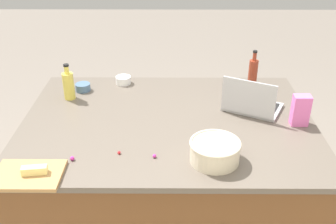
{
  "coord_description": "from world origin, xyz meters",
  "views": [
    {
      "loc": [
        -0.01,
        1.91,
        1.99
      ],
      "look_at": [
        0.0,
        0.0,
        0.95
      ],
      "focal_mm": 42.65,
      "sensor_mm": 36.0,
      "label": 1
    }
  ],
  "objects_px": {
    "bottle_soy": "(253,73)",
    "candy_bag": "(300,110)",
    "cutting_board": "(28,175)",
    "bottle_oil": "(69,85)",
    "mixing_bowl_large": "(215,151)",
    "laptop": "(251,104)",
    "ramekin_small": "(83,87)",
    "ramekin_medium": "(123,80)",
    "butter_stick_left": "(34,170)"
  },
  "relations": [
    {
      "from": "bottle_soy",
      "to": "ramekin_small",
      "type": "height_order",
      "value": "bottle_soy"
    },
    {
      "from": "ramekin_medium",
      "to": "ramekin_small",
      "type": "bearing_deg",
      "value": 24.02
    },
    {
      "from": "ramekin_small",
      "to": "bottle_soy",
      "type": "bearing_deg",
      "value": -177.38
    },
    {
      "from": "ramekin_medium",
      "to": "candy_bag",
      "type": "relative_size",
      "value": 0.58
    },
    {
      "from": "bottle_soy",
      "to": "mixing_bowl_large",
      "type": "bearing_deg",
      "value": 68.63
    },
    {
      "from": "bottle_oil",
      "to": "bottle_soy",
      "type": "distance_m",
      "value": 1.14
    },
    {
      "from": "ramekin_small",
      "to": "candy_bag",
      "type": "xyz_separation_m",
      "value": [
        -1.24,
        0.41,
        0.06
      ]
    },
    {
      "from": "candy_bag",
      "to": "mixing_bowl_large",
      "type": "bearing_deg",
      "value": 35.06
    },
    {
      "from": "laptop",
      "to": "butter_stick_left",
      "type": "relative_size",
      "value": 3.42
    },
    {
      "from": "butter_stick_left",
      "to": "mixing_bowl_large",
      "type": "bearing_deg",
      "value": -171.03
    },
    {
      "from": "ramekin_small",
      "to": "ramekin_medium",
      "type": "height_order",
      "value": "ramekin_medium"
    },
    {
      "from": "butter_stick_left",
      "to": "ramekin_small",
      "type": "xyz_separation_m",
      "value": [
        -0.04,
        -0.88,
        -0.01
      ]
    },
    {
      "from": "laptop",
      "to": "mixing_bowl_large",
      "type": "distance_m",
      "value": 0.55
    },
    {
      "from": "laptop",
      "to": "ramekin_small",
      "type": "distance_m",
      "value": 1.05
    },
    {
      "from": "laptop",
      "to": "bottle_oil",
      "type": "bearing_deg",
      "value": -8.27
    },
    {
      "from": "butter_stick_left",
      "to": "ramekin_medium",
      "type": "xyz_separation_m",
      "value": [
        -0.28,
        -0.99,
        -0.01
      ]
    },
    {
      "from": "mixing_bowl_large",
      "to": "candy_bag",
      "type": "xyz_separation_m",
      "value": [
        -0.49,
        -0.34,
        0.03
      ]
    },
    {
      "from": "butter_stick_left",
      "to": "ramekin_medium",
      "type": "relative_size",
      "value": 1.12
    },
    {
      "from": "bottle_oil",
      "to": "ramekin_small",
      "type": "bearing_deg",
      "value": -117.73
    },
    {
      "from": "cutting_board",
      "to": "ramekin_small",
      "type": "distance_m",
      "value": 0.88
    },
    {
      "from": "laptop",
      "to": "bottle_soy",
      "type": "xyz_separation_m",
      "value": [
        -0.06,
        -0.32,
        0.05
      ]
    },
    {
      "from": "bottle_oil",
      "to": "butter_stick_left",
      "type": "xyz_separation_m",
      "value": [
        -0.02,
        0.77,
        -0.05
      ]
    },
    {
      "from": "bottle_oil",
      "to": "cutting_board",
      "type": "xyz_separation_m",
      "value": [
        0.01,
        0.77,
        -0.08
      ]
    },
    {
      "from": "bottle_oil",
      "to": "candy_bag",
      "type": "height_order",
      "value": "bottle_oil"
    },
    {
      "from": "butter_stick_left",
      "to": "candy_bag",
      "type": "xyz_separation_m",
      "value": [
        -1.28,
        -0.47,
        0.05
      ]
    },
    {
      "from": "mixing_bowl_large",
      "to": "ramekin_small",
      "type": "height_order",
      "value": "mixing_bowl_large"
    },
    {
      "from": "mixing_bowl_large",
      "to": "bottle_soy",
      "type": "bearing_deg",
      "value": -111.37
    },
    {
      "from": "bottle_oil",
      "to": "bottle_soy",
      "type": "bearing_deg",
      "value": -171.96
    },
    {
      "from": "ramekin_small",
      "to": "laptop",
      "type": "bearing_deg",
      "value": 165.26
    },
    {
      "from": "mixing_bowl_large",
      "to": "ramekin_small",
      "type": "bearing_deg",
      "value": -44.92
    },
    {
      "from": "bottle_soy",
      "to": "candy_bag",
      "type": "height_order",
      "value": "bottle_soy"
    },
    {
      "from": "mixing_bowl_large",
      "to": "ramekin_small",
      "type": "relative_size",
      "value": 2.55
    },
    {
      "from": "mixing_bowl_large",
      "to": "cutting_board",
      "type": "bearing_deg",
      "value": 8.63
    },
    {
      "from": "cutting_board",
      "to": "ramekin_small",
      "type": "xyz_separation_m",
      "value": [
        -0.07,
        -0.88,
        0.01
      ]
    },
    {
      "from": "cutting_board",
      "to": "candy_bag",
      "type": "height_order",
      "value": "candy_bag"
    },
    {
      "from": "ramekin_small",
      "to": "butter_stick_left",
      "type": "bearing_deg",
      "value": 87.46
    },
    {
      "from": "laptop",
      "to": "ramekin_small",
      "type": "xyz_separation_m",
      "value": [
        1.01,
        -0.27,
        -0.02
      ]
    },
    {
      "from": "butter_stick_left",
      "to": "candy_bag",
      "type": "distance_m",
      "value": 1.36
    },
    {
      "from": "ramekin_small",
      "to": "ramekin_medium",
      "type": "xyz_separation_m",
      "value": [
        -0.24,
        -0.11,
        0.0
      ]
    },
    {
      "from": "butter_stick_left",
      "to": "bottle_oil",
      "type": "bearing_deg",
      "value": -88.58
    },
    {
      "from": "ramekin_small",
      "to": "bottle_oil",
      "type": "bearing_deg",
      "value": 62.27
    },
    {
      "from": "bottle_oil",
      "to": "ramekin_small",
      "type": "relative_size",
      "value": 2.38
    },
    {
      "from": "bottle_oil",
      "to": "candy_bag",
      "type": "distance_m",
      "value": 1.34
    },
    {
      "from": "mixing_bowl_large",
      "to": "butter_stick_left",
      "type": "xyz_separation_m",
      "value": [
        0.8,
        0.13,
        -0.02
      ]
    },
    {
      "from": "laptop",
      "to": "ramekin_small",
      "type": "relative_size",
      "value": 4.04
    },
    {
      "from": "laptop",
      "to": "mixing_bowl_large",
      "type": "bearing_deg",
      "value": 62.57
    },
    {
      "from": "candy_bag",
      "to": "ramekin_small",
      "type": "bearing_deg",
      "value": -18.46
    },
    {
      "from": "cutting_board",
      "to": "bottle_oil",
      "type": "bearing_deg",
      "value": -90.94
    },
    {
      "from": "bottle_oil",
      "to": "butter_stick_left",
      "type": "height_order",
      "value": "bottle_oil"
    },
    {
      "from": "laptop",
      "to": "bottle_oil",
      "type": "xyz_separation_m",
      "value": [
        1.07,
        -0.16,
        0.04
      ]
    }
  ]
}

